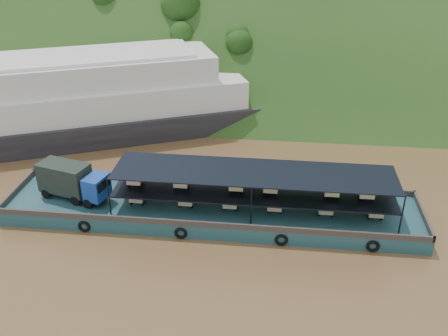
# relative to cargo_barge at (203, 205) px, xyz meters

# --- Properties ---
(ground) EXTENTS (160.00, 160.00, 0.00)m
(ground) POSITION_rel_cargo_barge_xyz_m (3.43, -0.03, -1.08)
(ground) COLOR brown
(ground) RESTS_ON ground
(hillside) EXTENTS (140.00, 39.60, 39.60)m
(hillside) POSITION_rel_cargo_barge_xyz_m (3.43, 35.97, -1.08)
(hillside) COLOR #1A3A15
(hillside) RESTS_ON ground
(cargo_barge) EXTENTS (35.00, 7.18, 4.54)m
(cargo_barge) POSITION_rel_cargo_barge_xyz_m (0.00, 0.00, 0.00)
(cargo_barge) COLOR #15424A
(cargo_barge) RESTS_ON ground
(passenger_ferry) EXTENTS (46.25, 28.51, 9.21)m
(passenger_ferry) POSITION_rel_cargo_barge_xyz_m (-17.30, 15.82, 2.91)
(passenger_ferry) COLOR black
(passenger_ferry) RESTS_ON ground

